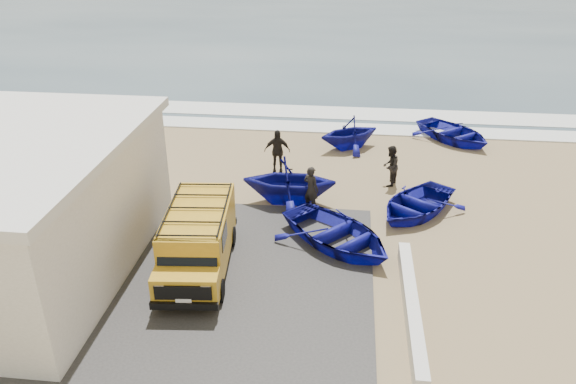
{
  "coord_description": "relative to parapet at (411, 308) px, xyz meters",
  "views": [
    {
      "loc": [
        3.01,
        -15.76,
        10.05
      ],
      "look_at": [
        1.01,
        1.92,
        1.2
      ],
      "focal_mm": 35.0,
      "sensor_mm": 36.0,
      "label": 1
    }
  ],
  "objects": [
    {
      "name": "fisherman_middle",
      "position": [
        -0.2,
        8.43,
        0.58
      ],
      "size": [
        0.89,
        1.0,
        1.71
      ],
      "primitive_type": "imported",
      "rotation": [
        0.0,
        0.0,
        -1.91
      ],
      "color": "black",
      "rests_on": "ground"
    },
    {
      "name": "van",
      "position": [
        -6.42,
        1.67,
        0.82
      ],
      "size": [
        2.28,
        4.92,
        2.04
      ],
      "rotation": [
        0.0,
        0.0,
        0.09
      ],
      "color": "gold",
      "rests_on": "ground"
    },
    {
      "name": "ocean",
      "position": [
        -5.0,
        59.0,
        -0.27
      ],
      "size": [
        180.0,
        88.0,
        0.01
      ],
      "primitive_type": "cube",
      "color": "#385166",
      "rests_on": "ground"
    },
    {
      "name": "parapet",
      "position": [
        0.0,
        0.0,
        0.0
      ],
      "size": [
        0.35,
        6.0,
        0.55
      ],
      "primitive_type": "cube",
      "color": "silver",
      "rests_on": "ground"
    },
    {
      "name": "boat_mid_left",
      "position": [
        -4.11,
        6.45,
        0.66
      ],
      "size": [
        3.62,
        3.15,
        1.86
      ],
      "primitive_type": "imported",
      "rotation": [
        0.0,
        0.0,
        1.6
      ],
      "color": "#11148A",
      "rests_on": "ground"
    },
    {
      "name": "boat_far_right",
      "position": [
        3.17,
        13.9,
        0.15
      ],
      "size": [
        4.85,
        5.02,
        0.85
      ],
      "primitive_type": "imported",
      "rotation": [
        0.0,
        0.0,
        0.68
      ],
      "color": "#11148A",
      "rests_on": "ground"
    },
    {
      "name": "boat_near_left",
      "position": [
        -2.17,
        3.48,
        0.18
      ],
      "size": [
        5.35,
        5.3,
        0.91
      ],
      "primitive_type": "imported",
      "rotation": [
        0.0,
        0.0,
        0.81
      ],
      "color": "#11148A",
      "rests_on": "ground"
    },
    {
      "name": "boat_far_left",
      "position": [
        -1.91,
        12.35,
        0.52
      ],
      "size": [
        3.91,
        3.78,
        1.58
      ],
      "primitive_type": "imported",
      "rotation": [
        0.0,
        0.0,
        -1.02
      ],
      "color": "#11148A",
      "rests_on": "ground"
    },
    {
      "name": "fisherman_front",
      "position": [
        -3.24,
        5.93,
        0.61
      ],
      "size": [
        0.77,
        0.7,
        1.76
      ],
      "primitive_type": "imported",
      "rotation": [
        0.0,
        0.0,
        2.57
      ],
      "color": "black",
      "rests_on": "ground"
    },
    {
      "name": "fisherman_back",
      "position": [
        -4.95,
        9.29,
        0.67
      ],
      "size": [
        1.16,
        0.59,
        1.89
      ],
      "primitive_type": "imported",
      "rotation": [
        0.0,
        0.0,
        0.12
      ],
      "color": "black",
      "rests_on": "ground"
    },
    {
      "name": "slab",
      "position": [
        -7.0,
        1.0,
        -0.25
      ],
      "size": [
        12.0,
        10.0,
        0.05
      ],
      "primitive_type": "cube",
      "color": "#393735",
      "rests_on": "ground"
    },
    {
      "name": "ground",
      "position": [
        -5.0,
        3.0,
        -0.28
      ],
      "size": [
        160.0,
        160.0,
        0.0
      ],
      "primitive_type": "plane",
      "color": "#977F58"
    },
    {
      "name": "surf_wash",
      "position": [
        -5.0,
        17.5,
        -0.26
      ],
      "size": [
        180.0,
        2.2,
        0.04
      ],
      "primitive_type": "cube",
      "color": "white",
      "rests_on": "ground"
    },
    {
      "name": "boat_near_right",
      "position": [
        0.65,
        6.08,
        0.13
      ],
      "size": [
        4.57,
        4.8,
        0.81
      ],
      "primitive_type": "imported",
      "rotation": [
        0.0,
        0.0,
        -0.64
      ],
      "color": "#11148A",
      "rests_on": "ground"
    },
    {
      "name": "surf_line",
      "position": [
        -5.0,
        15.0,
        -0.25
      ],
      "size": [
        180.0,
        1.6,
        0.06
      ],
      "primitive_type": "cube",
      "color": "white",
      "rests_on": "ground"
    }
  ]
}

